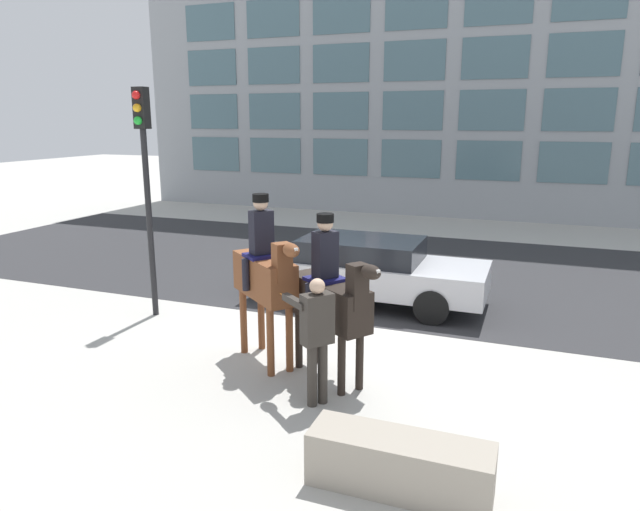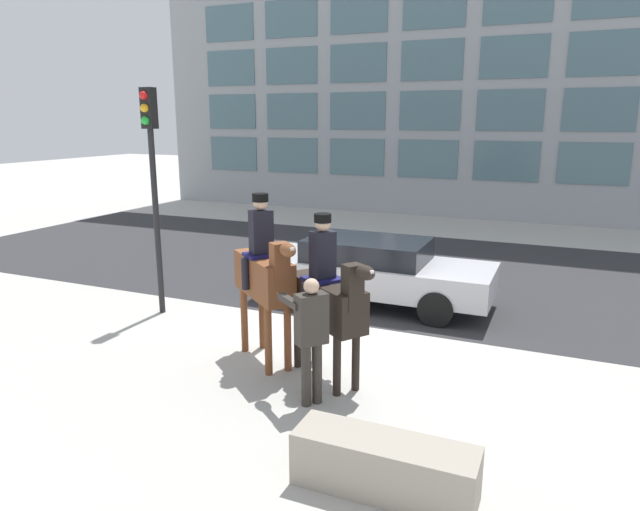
{
  "view_description": "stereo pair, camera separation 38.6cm",
  "coord_description": "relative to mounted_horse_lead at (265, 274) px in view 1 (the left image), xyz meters",
  "views": [
    {
      "loc": [
        3.14,
        -8.88,
        3.66
      ],
      "look_at": [
        0.13,
        -0.96,
        1.62
      ],
      "focal_mm": 32.0,
      "sensor_mm": 36.0,
      "label": 1
    },
    {
      "loc": [
        3.5,
        -8.73,
        3.66
      ],
      "look_at": [
        0.13,
        -0.96,
        1.62
      ],
      "focal_mm": 32.0,
      "sensor_mm": 36.0,
      "label": 2
    }
  ],
  "objects": [
    {
      "name": "ground_plane",
      "position": [
        0.52,
        1.52,
        -1.41
      ],
      "size": [
        80.0,
        80.0,
        0.0
      ],
      "primitive_type": "plane",
      "color": "#B2AFA8"
    },
    {
      "name": "road_surface",
      "position": [
        0.52,
        6.27,
        -1.4
      ],
      "size": [
        25.83,
        8.5,
        0.01
      ],
      "color": "#2D2D30",
      "rests_on": "ground_plane"
    },
    {
      "name": "mounted_horse_lead",
      "position": [
        0.0,
        0.0,
        0.0
      ],
      "size": [
        1.54,
        1.33,
        2.59
      ],
      "rotation": [
        0.0,
        0.0,
        -0.68
      ],
      "color": "brown",
      "rests_on": "ground_plane"
    },
    {
      "name": "mounted_horse_companion",
      "position": [
        1.09,
        -0.2,
        -0.17
      ],
      "size": [
        1.69,
        1.31,
        2.4
      ],
      "rotation": [
        0.0,
        0.0,
        -0.61
      ],
      "color": "black",
      "rests_on": "ground_plane"
    },
    {
      "name": "pedestrian_bystander",
      "position": [
        1.19,
        -0.97,
        -0.4
      ],
      "size": [
        0.89,
        0.55,
        1.72
      ],
      "rotation": [
        0.0,
        0.0,
        2.46
      ],
      "color": "#332D28",
      "rests_on": "ground_plane"
    },
    {
      "name": "street_car_near_lane",
      "position": [
        0.57,
        3.37,
        -0.69
      ],
      "size": [
        4.75,
        1.81,
        1.33
      ],
      "color": "#B7B7BC",
      "rests_on": "ground_plane"
    },
    {
      "name": "traffic_light",
      "position": [
        -2.96,
        1.21,
        1.4
      ],
      "size": [
        0.24,
        0.29,
        4.2
      ],
      "color": "black",
      "rests_on": "ground_plane"
    },
    {
      "name": "planter_ledge",
      "position": [
        2.61,
        -2.34,
        -1.12
      ],
      "size": [
        1.84,
        0.56,
        0.57
      ],
      "color": "#9E9384",
      "rests_on": "ground_plane"
    }
  ]
}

